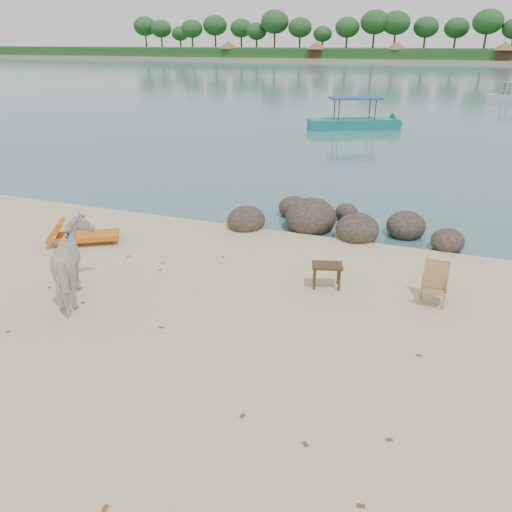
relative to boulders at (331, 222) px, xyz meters
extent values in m
plane|color=#336167|center=(-1.20, 83.30, -0.20)|extent=(400.00, 400.00, 0.00)
cube|color=tan|center=(-1.20, 163.30, -0.20)|extent=(420.00, 90.00, 1.40)
cube|color=#1E4C1E|center=(-1.20, 128.30, 1.70)|extent=(420.00, 18.00, 2.40)
ellipsoid|color=#2F281F|center=(-2.29, -0.70, -0.02)|extent=(1.07, 1.17, 0.80)
ellipsoid|color=#2F281F|center=(-0.59, 0.00, 0.05)|extent=(1.44, 1.58, 1.08)
ellipsoid|color=#2F281F|center=(0.81, -0.40, 0.00)|extent=(1.16, 1.27, 0.87)
ellipsoid|color=#2F281F|center=(2.01, 0.40, -0.02)|extent=(1.07, 1.17, 0.80)
ellipsoid|color=#2F281F|center=(3.11, -0.30, -0.06)|extent=(0.84, 0.93, 0.63)
ellipsoid|color=#2F281F|center=(-1.39, 1.00, -0.05)|extent=(0.91, 1.00, 0.68)
ellipsoid|color=#2F281F|center=(0.21, 1.20, -0.08)|extent=(0.69, 0.76, 0.52)
imported|color=beige|center=(-3.95, -5.87, 0.58)|extent=(1.79, 2.00, 1.57)
plane|color=brown|center=(-0.38, -9.96, -0.20)|extent=(0.11, 0.11, 0.00)
plane|color=brown|center=(-4.22, -3.71, -0.20)|extent=(0.14, 0.14, 0.00)
plane|color=brown|center=(2.76, -5.61, -0.20)|extent=(0.12, 0.12, 0.00)
plane|color=brown|center=(-2.02, -2.95, -0.20)|extent=(0.14, 0.14, 0.00)
plane|color=brown|center=(-4.30, -7.44, -0.20)|extent=(0.14, 0.14, 0.00)
plane|color=brown|center=(-4.85, -5.75, -0.20)|extent=(0.14, 0.14, 0.00)
plane|color=brown|center=(-3.74, -6.06, -0.20)|extent=(0.13, 0.13, 0.00)
plane|color=brown|center=(2.34, -8.91, -0.20)|extent=(0.12, 0.12, 0.00)
plane|color=brown|center=(2.52, -7.75, -0.20)|extent=(0.14, 0.14, 0.00)
plane|color=brown|center=(1.49, -8.22, -0.20)|extent=(0.14, 0.14, 0.00)
plane|color=brown|center=(0.52, -8.00, -0.20)|extent=(0.11, 0.11, 0.00)
plane|color=brown|center=(-3.09, -4.15, -0.20)|extent=(0.14, 0.14, 0.00)
plane|color=brown|center=(-3.23, -3.77, -0.20)|extent=(0.14, 0.14, 0.00)
plane|color=brown|center=(-1.77, -6.33, -0.20)|extent=(0.10, 0.10, 0.00)
camera|label=1|loc=(2.64, -13.15, 4.70)|focal=35.00mm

